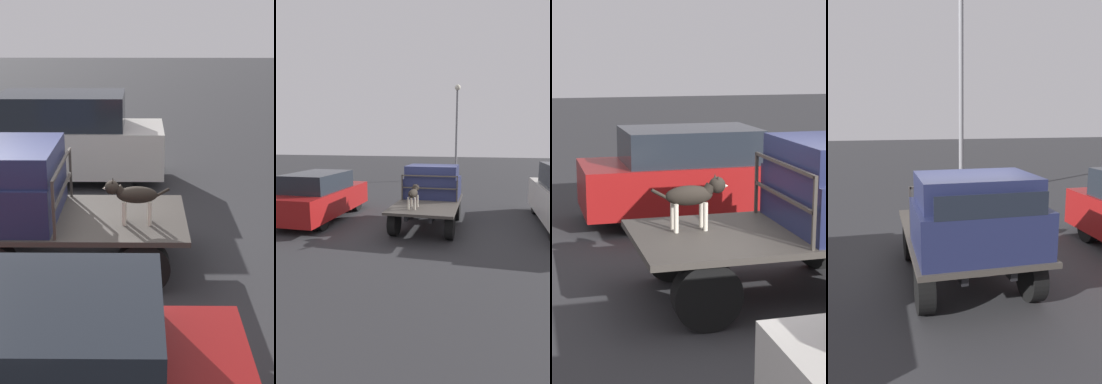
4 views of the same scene
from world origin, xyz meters
TOP-DOWN VIEW (x-y plane):
  - ground_plane at (0.00, 0.00)m, footprint 80.00×80.00m
  - flatbed_truck at (0.00, 0.00)m, footprint 3.50×1.99m
  - truck_headboard at (0.13, 0.00)m, footprint 0.04×1.87m
  - dog at (-0.92, 0.28)m, footprint 0.99×0.25m
  - parked_sedan at (0.13, 3.95)m, footprint 4.39×1.78m

SIDE VIEW (x-z plane):
  - ground_plane at x=0.00m, z-range 0.00..0.00m
  - flatbed_truck at x=0.00m, z-range 0.18..1.02m
  - parked_sedan at x=0.13m, z-range 0.00..1.70m
  - dog at x=-0.92m, z-range 0.94..1.64m
  - truck_headboard at x=0.13m, z-range 0.99..1.84m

